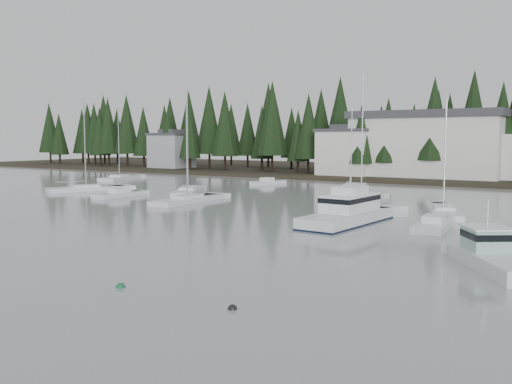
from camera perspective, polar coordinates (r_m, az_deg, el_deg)
far_shore_land at (r=112.48m, az=21.24°, el=1.53°), size 240.00×54.00×1.00m
conifer_treeline at (r=101.76m, az=19.97°, el=1.20°), size 200.00×22.00×20.00m
house_west at (r=100.58m, az=9.08°, el=4.07°), size 9.54×7.42×8.75m
house_far_west at (r=125.18m, az=-8.44°, el=4.22°), size 8.48×7.42×8.25m
harbor_inn at (r=98.69m, az=17.92°, el=4.50°), size 29.50×11.50×10.90m
cabin_cruiser_center at (r=46.91m, az=9.17°, el=-2.28°), size 4.04×11.08×4.68m
lobster_boat_teal at (r=33.07m, az=22.80°, el=-6.27°), size 6.29×7.48×4.08m
sailboat_1 at (r=98.19m, az=-13.49°, el=1.27°), size 5.72×9.88×12.58m
sailboat_2 at (r=77.87m, az=9.47°, el=0.29°), size 4.70×9.77×11.52m
sailboat_4 at (r=55.08m, az=18.22°, el=-2.03°), size 5.99×10.82×11.06m
sailboat_5 at (r=62.68m, az=10.47°, el=-0.94°), size 3.94×9.79×14.31m
sailboat_6 at (r=72.55m, az=-6.81°, el=-0.04°), size 6.99×9.70×13.38m
sailboat_8 at (r=78.43m, az=-16.62°, el=0.18°), size 6.97×10.11×12.67m
sailboat_9 at (r=62.25m, az=-6.87°, el=-0.96°), size 3.31×10.38×11.44m
runabout_0 at (r=69.41m, az=-13.52°, el=-0.35°), size 2.20×6.67×1.42m
runabout_1 at (r=46.01m, az=17.32°, el=-3.33°), size 2.94×7.15×1.42m
runabout_3 at (r=85.23m, az=1.12°, el=0.85°), size 3.19×5.68×1.42m
mooring_buoy_green at (r=27.67m, az=-13.39°, el=-9.26°), size 0.44×0.44×0.44m
mooring_buoy_dark at (r=23.70m, az=-2.37°, el=-11.62°), size 0.40×0.40×0.40m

